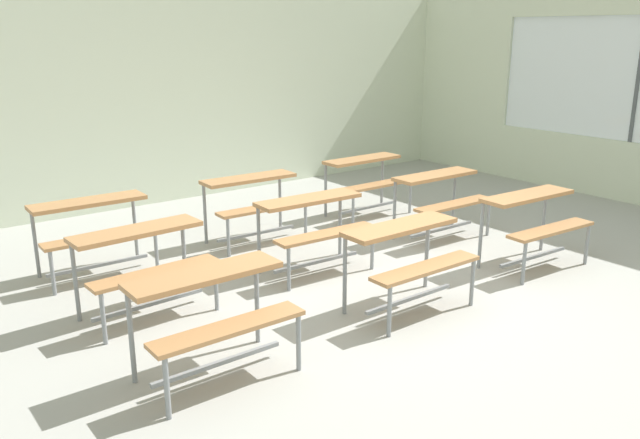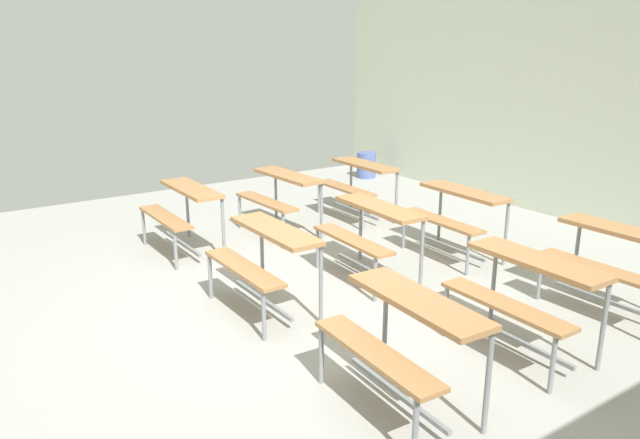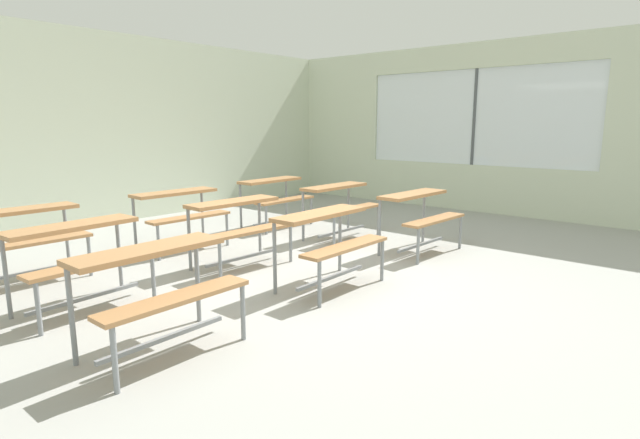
# 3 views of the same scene
# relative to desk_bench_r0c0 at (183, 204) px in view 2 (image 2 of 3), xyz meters

# --- Properties ---
(ground) EXTENTS (10.00, 9.00, 0.05)m
(ground) POSITION_rel_desk_bench_r0c0_xyz_m (1.99, 0.29, -0.59)
(ground) COLOR #9E9E99
(wall_back) EXTENTS (10.00, 0.12, 3.00)m
(wall_back) POSITION_rel_desk_bench_r0c0_xyz_m (1.99, 4.79, 0.94)
(wall_back) COLOR beige
(wall_back) RESTS_ON ground
(desk_bench_r0c0) EXTENTS (1.10, 0.59, 0.74)m
(desk_bench_r0c0) POSITION_rel_desk_bench_r0c0_xyz_m (0.00, 0.00, 0.00)
(desk_bench_r0c0) COLOR #A87547
(desk_bench_r0c0) RESTS_ON ground
(desk_bench_r0c1) EXTENTS (1.10, 0.60, 0.74)m
(desk_bench_r0c1) POSITION_rel_desk_bench_r0c0_xyz_m (1.87, -0.01, 0.00)
(desk_bench_r0c1) COLOR #A87547
(desk_bench_r0c1) RESTS_ON ground
(desk_bench_r0c2) EXTENTS (1.13, 0.65, 0.74)m
(desk_bench_r0c2) POSITION_rel_desk_bench_r0c0_xyz_m (3.66, -0.01, 0.00)
(desk_bench_r0c2) COLOR #A87547
(desk_bench_r0c2) RESTS_ON ground
(desk_bench_r1c0) EXTENTS (1.12, 0.64, 0.74)m
(desk_bench_r1c0) POSITION_rel_desk_bench_r0c0_xyz_m (0.03, 1.26, 0.00)
(desk_bench_r1c0) COLOR #A87547
(desk_bench_r1c0) RESTS_ON ground
(desk_bench_r1c1) EXTENTS (1.13, 0.64, 0.74)m
(desk_bench_r1c1) POSITION_rel_desk_bench_r0c0_xyz_m (1.80, 1.23, 0.00)
(desk_bench_r1c1) COLOR #A87547
(desk_bench_r1c1) RESTS_ON ground
(desk_bench_r1c2) EXTENTS (1.11, 0.61, 0.74)m
(desk_bench_r1c2) POSITION_rel_desk_bench_r0c0_xyz_m (3.64, 1.23, 0.00)
(desk_bench_r1c2) COLOR #A87547
(desk_bench_r1c2) RESTS_ON ground
(desk_bench_r2c0) EXTENTS (1.11, 0.61, 0.74)m
(desk_bench_r2c0) POSITION_rel_desk_bench_r0c0_xyz_m (0.02, 2.47, 0.00)
(desk_bench_r2c0) COLOR #A87547
(desk_bench_r2c0) RESTS_ON ground
(desk_bench_r2c1) EXTENTS (1.12, 0.63, 0.74)m
(desk_bench_r2c1) POSITION_rel_desk_bench_r0c0_xyz_m (1.82, 2.41, 0.00)
(desk_bench_r2c1) COLOR #A87547
(desk_bench_r2c1) RESTS_ON ground
(desk_bench_r2c2) EXTENTS (1.10, 0.60, 0.74)m
(desk_bench_r2c2) POSITION_rel_desk_bench_r0c0_xyz_m (3.61, 2.49, 0.00)
(desk_bench_r2c2) COLOR #A87547
(desk_bench_r2c2) RESTS_ON ground
(trash_bin) EXTENTS (0.34, 0.34, 0.44)m
(trash_bin) POSITION_rel_desk_bench_r0c0_xyz_m (-1.92, 4.16, -0.34)
(trash_bin) COLOR #51609E
(trash_bin) RESTS_ON ground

